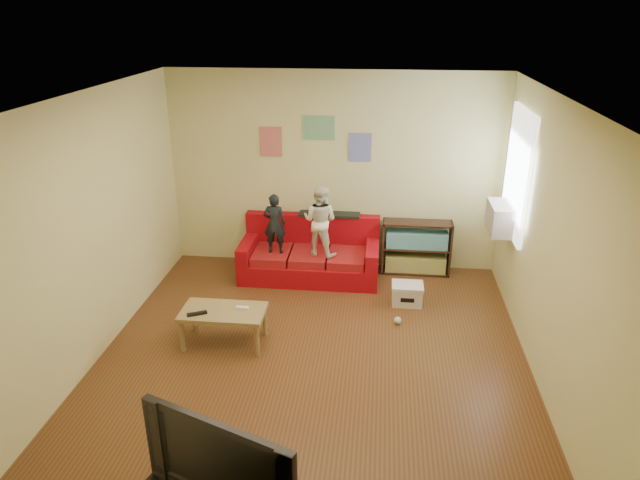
# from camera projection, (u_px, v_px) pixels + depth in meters

# --- Properties ---
(room_shell) EXTENTS (4.52, 5.02, 2.72)m
(room_shell) POSITION_uv_depth(u_px,v_px,m) (311.00, 243.00, 5.44)
(room_shell) COLOR brown
(room_shell) RESTS_ON ground
(sofa) EXTENTS (1.85, 0.85, 0.81)m
(sofa) POSITION_uv_depth(u_px,v_px,m) (310.00, 256.00, 7.78)
(sofa) COLOR #A40811
(sofa) RESTS_ON ground
(child_a) EXTENTS (0.30, 0.20, 0.81)m
(child_a) POSITION_uv_depth(u_px,v_px,m) (275.00, 224.00, 7.47)
(child_a) COLOR black
(child_a) RESTS_ON sofa
(child_b) EXTENTS (0.55, 0.48, 0.95)m
(child_b) POSITION_uv_depth(u_px,v_px,m) (320.00, 221.00, 7.39)
(child_b) COLOR white
(child_b) RESTS_ON sofa
(coffee_table) EXTENTS (0.90, 0.50, 0.41)m
(coffee_table) POSITION_uv_depth(u_px,v_px,m) (223.00, 315.00, 6.17)
(coffee_table) COLOR #9D844F
(coffee_table) RESTS_ON ground
(remote) EXTENTS (0.21, 0.14, 0.02)m
(remote) POSITION_uv_depth(u_px,v_px,m) (197.00, 314.00, 6.05)
(remote) COLOR black
(remote) RESTS_ON coffee_table
(game_controller) EXTENTS (0.14, 0.04, 0.03)m
(game_controller) POSITION_uv_depth(u_px,v_px,m) (242.00, 308.00, 6.16)
(game_controller) COLOR white
(game_controller) RESTS_ON coffee_table
(bookshelf) EXTENTS (0.93, 0.28, 0.75)m
(bookshelf) POSITION_uv_depth(u_px,v_px,m) (416.00, 250.00, 7.83)
(bookshelf) COLOR #342015
(bookshelf) RESTS_ON ground
(window) EXTENTS (0.04, 1.08, 1.48)m
(window) POSITION_uv_depth(u_px,v_px,m) (517.00, 173.00, 6.63)
(window) COLOR white
(window) RESTS_ON room_shell
(ac_unit) EXTENTS (0.28, 0.55, 0.35)m
(ac_unit) POSITION_uv_depth(u_px,v_px,m) (501.00, 218.00, 6.85)
(ac_unit) COLOR #B7B2A3
(ac_unit) RESTS_ON window
(artwork_left) EXTENTS (0.30, 0.01, 0.40)m
(artwork_left) POSITION_uv_depth(u_px,v_px,m) (271.00, 142.00, 7.66)
(artwork_left) COLOR #D87266
(artwork_left) RESTS_ON room_shell
(artwork_center) EXTENTS (0.42, 0.01, 0.32)m
(artwork_center) POSITION_uv_depth(u_px,v_px,m) (319.00, 128.00, 7.52)
(artwork_center) COLOR #72B27F
(artwork_center) RESTS_ON room_shell
(artwork_right) EXTENTS (0.30, 0.01, 0.38)m
(artwork_right) POSITION_uv_depth(u_px,v_px,m) (360.00, 148.00, 7.56)
(artwork_right) COLOR #727FCC
(artwork_right) RESTS_ON room_shell
(file_box) EXTENTS (0.39, 0.29, 0.27)m
(file_box) POSITION_uv_depth(u_px,v_px,m) (407.00, 294.00, 7.07)
(file_box) COLOR white
(file_box) RESTS_ON ground
(television) EXTENTS (1.11, 0.56, 0.65)m
(television) POSITION_uv_depth(u_px,v_px,m) (229.00, 453.00, 3.69)
(television) COLOR black
(television) RESTS_ON tv_stand
(tissue) EXTENTS (0.11, 0.11, 0.09)m
(tissue) POSITION_uv_depth(u_px,v_px,m) (398.00, 321.00, 6.65)
(tissue) COLOR silver
(tissue) RESTS_ON ground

